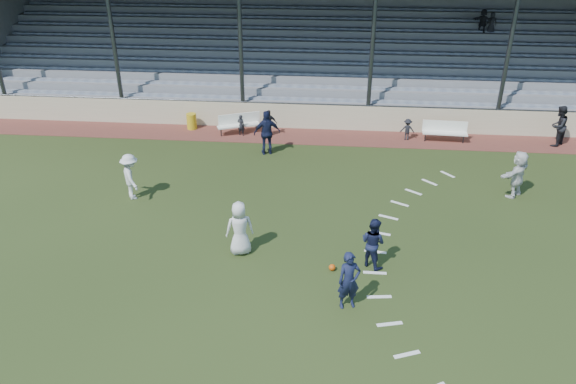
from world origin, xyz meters
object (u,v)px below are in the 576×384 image
object	(u,v)px
bench_right	(445,130)
official	(558,126)
player_white_lead	(240,228)
player_navy_lead	(349,281)
trash_bin	(192,121)
bench_left	(239,122)
football	(332,267)

from	to	relation	value
bench_right	official	world-z (taller)	official
player_white_lead	player_navy_lead	world-z (taller)	player_white_lead
player_navy_lead	trash_bin	bearing A→B (deg)	102.71
bench_left	trash_bin	bearing A→B (deg)	148.40
bench_left	official	distance (m)	14.44
player_white_lead	official	distance (m)	16.02
player_navy_lead	official	size ratio (longest dim) A/B	0.94
bench_right	football	world-z (taller)	bench_right
football	trash_bin	bearing A→B (deg)	122.51
football	player_white_lead	world-z (taller)	player_white_lead
bench_right	football	distance (m)	11.57
football	player_navy_lead	world-z (taller)	player_navy_lead
football	player_white_lead	xyz separation A→B (m)	(-2.91, 0.71, 0.79)
football	bench_left	bearing A→B (deg)	113.51
trash_bin	football	xyz separation A→B (m)	(6.98, -10.94, -0.29)
bench_right	official	distance (m)	4.93
trash_bin	official	world-z (taller)	official
trash_bin	football	world-z (taller)	trash_bin
bench_left	trash_bin	size ratio (longest dim) A/B	2.65
bench_left	official	world-z (taller)	official
bench_left	football	xyz separation A→B (m)	(4.61, -10.59, -0.48)
bench_right	trash_bin	size ratio (longest dim) A/B	2.68
bench_left	official	xyz separation A→B (m)	(14.43, -0.16, 0.36)
official	bench_left	bearing A→B (deg)	-46.35
football	player_navy_lead	size ratio (longest dim) A/B	0.12
trash_bin	player_navy_lead	bearing A→B (deg)	-59.41
bench_right	player_white_lead	distance (m)	12.50
official	trash_bin	bearing A→B (deg)	-47.46
official	player_white_lead	bearing A→B (deg)	-8.37
bench_left	trash_bin	distance (m)	2.40
player_white_lead	official	xyz separation A→B (m)	(12.74, 9.71, 0.05)
player_navy_lead	bench_right	bearing A→B (deg)	51.90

